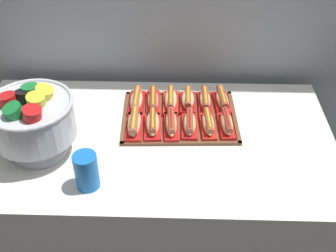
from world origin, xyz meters
name	(u,v)px	position (x,y,z in m)	size (l,w,h in m)	color
ground_plane	(154,251)	(0.00, 0.00, 0.00)	(10.00, 10.00, 0.00)	#38332D
buffet_table	(152,198)	(0.00, 0.00, 0.41)	(1.48, 0.81, 0.77)	white
serving_tray	(180,117)	(0.12, 0.13, 0.78)	(0.49, 0.38, 0.01)	brown
hot_dog_0	(134,123)	(-0.07, 0.04, 0.81)	(0.07, 0.18, 0.07)	red
hot_dog_1	(153,124)	(0.01, 0.04, 0.81)	(0.08, 0.18, 0.06)	red
hot_dog_2	(171,124)	(0.08, 0.05, 0.81)	(0.07, 0.19, 0.06)	red
hot_dog_3	(190,124)	(0.16, 0.05, 0.81)	(0.06, 0.16, 0.06)	red
hot_dog_4	(208,123)	(0.23, 0.05, 0.81)	(0.07, 0.17, 0.06)	red
hot_dog_5	(227,123)	(0.31, 0.05, 0.81)	(0.07, 0.17, 0.06)	red
hot_dog_6	(136,101)	(-0.07, 0.20, 0.81)	(0.07, 0.18, 0.06)	#B21414
hot_dog_7	(154,101)	(0.00, 0.21, 0.81)	(0.07, 0.18, 0.06)	red
hot_dog_8	(171,100)	(0.08, 0.21, 0.81)	(0.07, 0.17, 0.06)	red
hot_dog_9	(188,100)	(0.15, 0.21, 0.81)	(0.07, 0.15, 0.06)	#B21414
hot_dog_10	(205,100)	(0.23, 0.22, 0.81)	(0.06, 0.16, 0.06)	#B21414
hot_dog_11	(222,100)	(0.30, 0.22, 0.81)	(0.08, 0.17, 0.06)	red
punch_bowl	(32,118)	(-0.42, -0.10, 0.93)	(0.32, 0.32, 0.28)	silver
cup_stack	(86,171)	(-0.20, -0.27, 0.84)	(0.08, 0.08, 0.14)	blue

